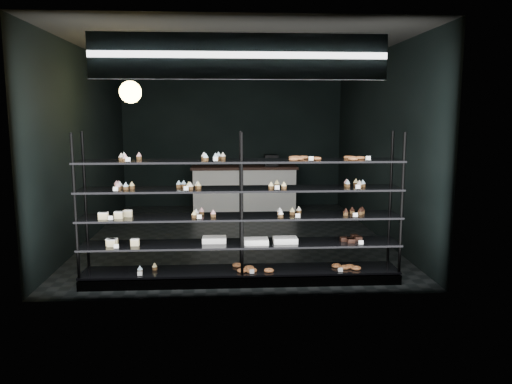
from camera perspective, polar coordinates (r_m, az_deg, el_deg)
room at (r=8.59m, az=-2.42°, el=5.38°), size 5.01×6.01×3.20m
display_shelf at (r=6.31m, az=-1.96°, el=-4.80°), size 4.00×0.50×1.91m
signage at (r=5.69m, az=-1.90°, el=15.24°), size 3.30×0.05×0.50m
pendant_lamp at (r=7.83m, az=-14.16°, el=11.03°), size 0.33×0.33×0.89m
service_counter at (r=11.20m, az=-1.30°, el=0.55°), size 2.35×0.65×1.23m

